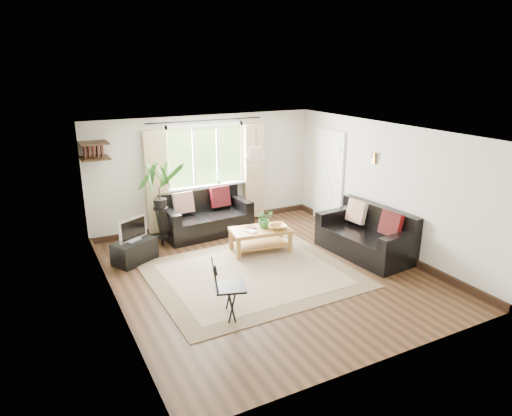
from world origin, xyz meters
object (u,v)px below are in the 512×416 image
sofa_right (365,233)px  folding_chair (230,288)px  sofa_back (206,214)px  palm_stand (160,205)px  coffee_table (260,240)px  tv_stand (135,251)px

sofa_right → folding_chair: (-3.11, -0.85, 0.02)m
sofa_back → palm_stand: bearing=-172.3°
palm_stand → folding_chair: bearing=-88.2°
sofa_right → palm_stand: bearing=-129.3°
coffee_table → tv_stand: size_ratio=1.46×
sofa_back → coffee_table: sofa_back is taller
sofa_right → sofa_back: bearing=-142.4°
coffee_table → tv_stand: bearing=164.6°
sofa_back → coffee_table: 1.48m
sofa_back → sofa_right: 3.24m
sofa_right → palm_stand: size_ratio=1.08×
sofa_right → folding_chair: bearing=-79.9°
sofa_back → coffee_table: (0.55, -1.36, -0.20)m
sofa_right → coffee_table: sofa_right is taller
palm_stand → folding_chair: (0.10, -3.03, -0.39)m
tv_stand → folding_chair: (0.76, -2.49, 0.24)m
tv_stand → palm_stand: palm_stand is taller
tv_stand → coffee_table: bearing=-44.1°
palm_stand → sofa_back: bearing=11.6°
sofa_back → palm_stand: size_ratio=1.08×
folding_chair → sofa_right: bearing=-56.5°
coffee_table → folding_chair: size_ratio=1.25×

